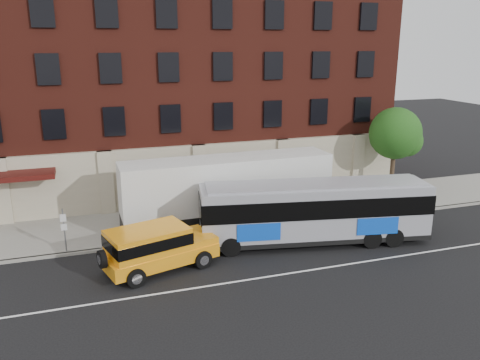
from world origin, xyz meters
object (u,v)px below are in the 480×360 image
object	(u,v)px
yellow_suv	(155,246)
shipping_container	(228,192)
street_tree	(396,135)
city_bus	(315,210)
sign_pole	(64,228)

from	to	relation	value
yellow_suv	shipping_container	distance (m)	6.96
yellow_suv	street_tree	bearing A→B (deg)	20.22
city_bus	street_tree	bearing A→B (deg)	33.05
street_tree	yellow_suv	world-z (taller)	street_tree
street_tree	shipping_container	bearing A→B (deg)	-171.64
city_bus	shipping_container	size ratio (longest dim) A/B	1.01
street_tree	yellow_suv	distance (m)	19.32
street_tree	city_bus	xyz separation A→B (m)	(-9.09, -5.91, -2.52)
yellow_suv	shipping_container	xyz separation A→B (m)	(5.07, 4.70, 0.81)
city_bus	shipping_container	distance (m)	5.49
street_tree	city_bus	distance (m)	11.13
yellow_suv	shipping_container	bearing A→B (deg)	42.84
city_bus	yellow_suv	xyz separation A→B (m)	(-8.80, -0.68, -0.63)
sign_pole	street_tree	distance (m)	22.49
shipping_container	city_bus	bearing A→B (deg)	-47.21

